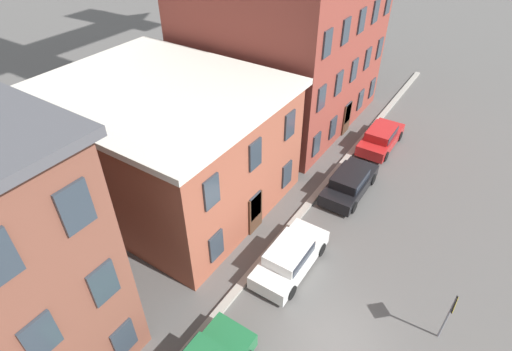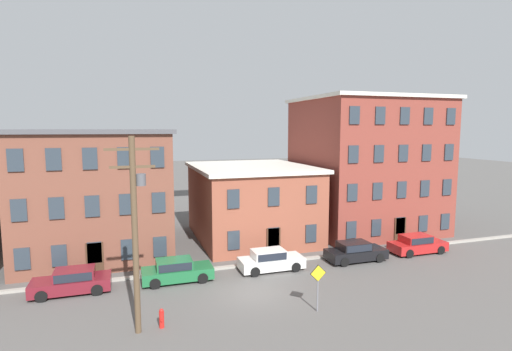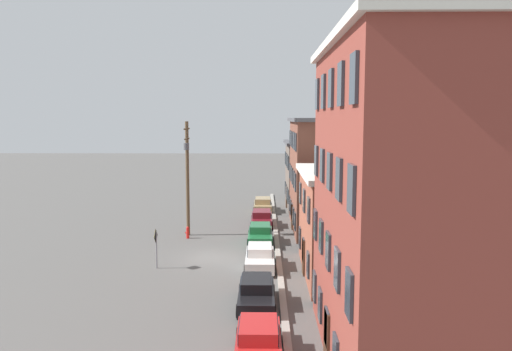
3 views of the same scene
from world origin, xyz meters
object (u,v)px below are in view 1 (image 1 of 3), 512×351
object	(u,v)px
car_red	(381,137)
caution_sign	(451,311)
car_black	(349,182)
car_white	(290,256)

from	to	relation	value
car_red	caution_sign	world-z (taller)	caution_sign
car_red	car_black	bearing A→B (deg)	-178.34
car_white	caution_sign	distance (m)	6.69
car_black	caution_sign	bearing A→B (deg)	-134.23
car_white	caution_sign	xyz separation A→B (m)	(0.23, -6.62, 0.96)
car_white	car_black	world-z (taller)	same
car_red	caution_sign	size ratio (longest dim) A/B	1.72
car_white	car_red	size ratio (longest dim) A/B	1.00
car_black	car_red	bearing A→B (deg)	1.66
car_white	caution_sign	bearing A→B (deg)	-88.03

